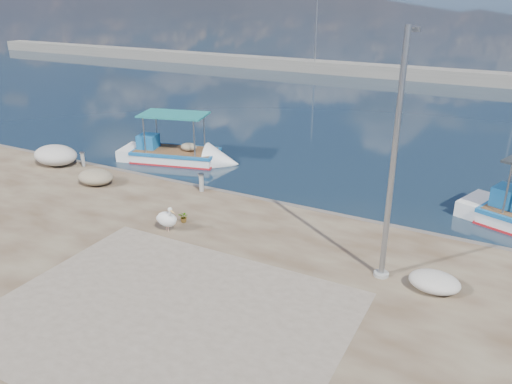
% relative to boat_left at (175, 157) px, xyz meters
% --- Properties ---
extents(ground, '(1400.00, 1400.00, 0.00)m').
position_rel_boat_left_xyz_m(ground, '(7.24, -8.49, -0.23)').
color(ground, '#162635').
rests_on(ground, ground).
extents(quay_patch, '(9.00, 7.00, 0.01)m').
position_rel_boat_left_xyz_m(quay_patch, '(8.24, -11.49, 0.28)').
color(quay_patch, gray).
rests_on(quay_patch, quay).
extents(breakwater, '(120.00, 2.20, 7.50)m').
position_rel_boat_left_xyz_m(breakwater, '(7.24, 31.51, 0.38)').
color(breakwater, gray).
rests_on(breakwater, ground).
extents(boat_left, '(6.34, 3.41, 2.90)m').
position_rel_boat_left_xyz_m(boat_left, '(0.00, 0.00, 0.00)').
color(boat_left, white).
rests_on(boat_left, ground).
extents(pelican, '(1.02, 0.71, 0.98)m').
position_rel_boat_left_xyz_m(pelican, '(5.29, -7.56, 0.73)').
color(pelican, tan).
rests_on(pelican, quay).
extents(lamp_post, '(0.44, 0.96, 7.00)m').
position_rel_boat_left_xyz_m(lamp_post, '(12.60, -6.96, 3.57)').
color(lamp_post, gray).
rests_on(lamp_post, quay).
extents(bollard_near, '(0.26, 0.26, 0.78)m').
position_rel_boat_left_xyz_m(bollard_near, '(4.27, -3.91, 0.70)').
color(bollard_near, gray).
rests_on(bollard_near, quay).
extents(bollard_far, '(0.23, 0.23, 0.70)m').
position_rel_boat_left_xyz_m(bollard_far, '(-2.44, -3.89, 0.65)').
color(bollard_far, gray).
rests_on(bollard_far, quay).
extents(potted_plant, '(0.41, 0.37, 0.41)m').
position_rel_boat_left_xyz_m(potted_plant, '(5.37, -6.70, 0.48)').
color(potted_plant, '#33722D').
rests_on(potted_plant, quay).
extents(net_pile_b, '(1.61, 1.25, 0.63)m').
position_rel_boat_left_xyz_m(net_pile_b, '(-0.21, -5.34, 0.59)').
color(net_pile_b, tan).
rests_on(net_pile_b, quay).
extents(net_pile_d, '(1.40, 1.05, 0.53)m').
position_rel_boat_left_xyz_m(net_pile_d, '(14.09, -7.05, 0.54)').
color(net_pile_d, beige).
rests_on(net_pile_d, quay).
extents(net_pile_a, '(2.25, 1.64, 0.92)m').
position_rel_boat_left_xyz_m(net_pile_a, '(-3.77, -4.30, 0.73)').
color(net_pile_a, beige).
rests_on(net_pile_a, quay).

